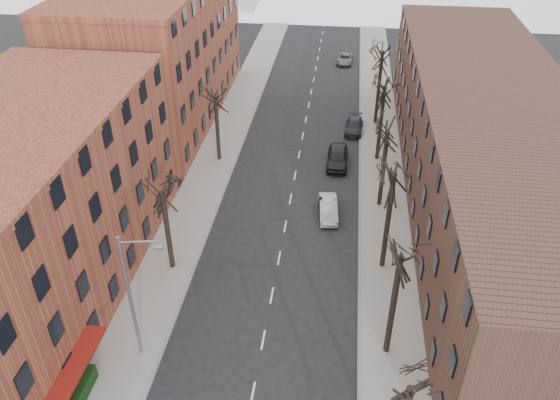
% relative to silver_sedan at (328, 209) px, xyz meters
% --- Properties ---
extents(sidewalk_left, '(4.00, 90.00, 0.15)m').
position_rel_silver_sedan_xyz_m(sidewalk_left, '(-11.35, 9.03, -0.61)').
color(sidewalk_left, gray).
rests_on(sidewalk_left, ground).
extents(sidewalk_right, '(4.00, 90.00, 0.15)m').
position_rel_silver_sedan_xyz_m(sidewalk_right, '(4.65, 9.03, -0.61)').
color(sidewalk_right, gray).
rests_on(sidewalk_right, ground).
extents(building_left_near, '(12.00, 26.00, 12.00)m').
position_rel_silver_sedan_xyz_m(building_left_near, '(-19.35, -10.97, 5.32)').
color(building_left_near, brown).
rests_on(building_left_near, ground).
extents(building_left_far, '(12.00, 28.00, 14.00)m').
position_rel_silver_sedan_xyz_m(building_left_far, '(-19.35, 18.03, 6.32)').
color(building_left_far, brown).
rests_on(building_left_far, ground).
extents(building_right, '(12.00, 50.00, 10.00)m').
position_rel_silver_sedan_xyz_m(building_right, '(12.65, 4.03, 4.32)').
color(building_right, '#4B2C23').
rests_on(building_right, ground).
extents(tree_right_b, '(5.20, 5.20, 10.80)m').
position_rel_silver_sedan_xyz_m(tree_right_b, '(4.25, -13.97, -0.68)').
color(tree_right_b, black).
rests_on(tree_right_b, ground).
extents(tree_right_c, '(5.20, 5.20, 11.60)m').
position_rel_silver_sedan_xyz_m(tree_right_c, '(4.25, -5.97, -0.68)').
color(tree_right_c, black).
rests_on(tree_right_c, ground).
extents(tree_right_d, '(5.20, 5.20, 10.00)m').
position_rel_silver_sedan_xyz_m(tree_right_d, '(4.25, 2.03, -0.68)').
color(tree_right_d, black).
rests_on(tree_right_d, ground).
extents(tree_right_e, '(5.20, 5.20, 10.80)m').
position_rel_silver_sedan_xyz_m(tree_right_e, '(4.25, 10.03, -0.68)').
color(tree_right_e, black).
rests_on(tree_right_e, ground).
extents(tree_right_f, '(5.20, 5.20, 11.60)m').
position_rel_silver_sedan_xyz_m(tree_right_f, '(4.25, 18.03, -0.68)').
color(tree_right_f, black).
rests_on(tree_right_f, ground).
extents(tree_left_a, '(5.20, 5.20, 9.50)m').
position_rel_silver_sedan_xyz_m(tree_left_a, '(-10.95, -7.97, -0.68)').
color(tree_left_a, black).
rests_on(tree_left_a, ground).
extents(tree_left_b, '(5.20, 5.20, 9.50)m').
position_rel_silver_sedan_xyz_m(tree_left_b, '(-10.95, 8.03, -0.68)').
color(tree_left_b, black).
rests_on(tree_left_b, ground).
extents(streetlight, '(2.45, 0.22, 9.03)m').
position_rel_silver_sedan_xyz_m(streetlight, '(-10.38, -15.97, 4.33)').
color(streetlight, slate).
rests_on(streetlight, ground).
extents(silver_sedan, '(1.85, 4.27, 1.37)m').
position_rel_silver_sedan_xyz_m(silver_sedan, '(0.00, 0.00, 0.00)').
color(silver_sedan, '#A5A7AC').
rests_on(silver_sedan, ground).
extents(parked_car_near, '(2.01, 4.89, 1.66)m').
position_rel_silver_sedan_xyz_m(parked_car_near, '(0.45, 8.51, 0.15)').
color(parked_car_near, black).
rests_on(parked_car_near, ground).
extents(parked_car_mid, '(2.02, 4.49, 1.28)m').
position_rel_silver_sedan_xyz_m(parked_car_mid, '(1.95, 15.79, -0.05)').
color(parked_car_mid, black).
rests_on(parked_car_mid, ground).
extents(parked_car_far, '(2.24, 4.36, 1.18)m').
position_rel_silver_sedan_xyz_m(parked_car_far, '(0.45, 36.68, -0.10)').
color(parked_car_far, slate).
rests_on(parked_car_far, ground).
extents(pedestrian_crossing, '(0.60, 1.00, 1.58)m').
position_rel_silver_sedan_xyz_m(pedestrian_crossing, '(-0.69, 0.32, 0.11)').
color(pedestrian_crossing, black).
rests_on(pedestrian_crossing, ground).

